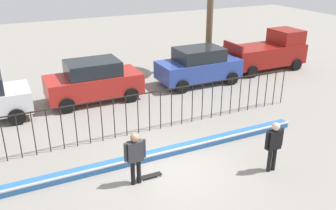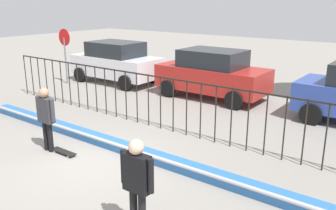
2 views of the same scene
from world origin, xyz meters
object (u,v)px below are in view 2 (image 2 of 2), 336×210
object	(u,v)px
skateboarder	(46,114)
stop_sign	(65,49)
skateboard	(64,152)
camera_operator	(137,178)
parked_car_white	(116,62)
parked_car_red	(212,73)

from	to	relation	value
skateboarder	stop_sign	xyz separation A→B (m)	(-5.97, 5.28, 0.61)
skateboard	stop_sign	distance (m)	8.41
camera_operator	stop_sign	world-z (taller)	stop_sign
skateboard	parked_car_white	size ratio (longest dim) A/B	0.19
camera_operator	parked_car_red	world-z (taller)	parked_car_red
stop_sign	parked_car_white	bearing A→B (deg)	42.29
camera_operator	parked_car_white	xyz separation A→B (m)	(-8.39, 8.00, -0.03)
skateboard	stop_sign	world-z (taller)	stop_sign
stop_sign	skateboarder	bearing A→B (deg)	-41.49
parked_car_white	skateboarder	bearing A→B (deg)	-56.62
skateboarder	parked_car_red	bearing A→B (deg)	87.91
skateboard	parked_car_white	bearing A→B (deg)	146.73
skateboarder	camera_operator	size ratio (longest dim) A/B	1.00
parked_car_white	parked_car_red	size ratio (longest dim) A/B	1.00
skateboarder	skateboard	size ratio (longest dim) A/B	2.09
skateboarder	parked_car_white	size ratio (longest dim) A/B	0.39
skateboarder	parked_car_white	world-z (taller)	parked_car_white
parked_car_red	stop_sign	world-z (taller)	stop_sign
parked_car_red	parked_car_white	bearing A→B (deg)	-174.06
skateboarder	stop_sign	size ratio (longest dim) A/B	0.67
skateboarder	parked_car_white	bearing A→B (deg)	125.58
parked_car_red	stop_sign	bearing A→B (deg)	-162.07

